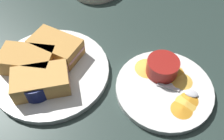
{
  "coord_description": "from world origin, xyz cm",
  "views": [
    {
      "loc": [
        40.6,
        -28.62,
        50.34
      ],
      "look_at": [
        13.1,
        -3.0,
        3.0
      ],
      "focal_mm": 39.06,
      "sensor_mm": 36.0,
      "label": 1
    }
  ],
  "objects_px": {
    "plate_sandwich_main": "(51,71)",
    "ramekin_light_gravy": "(163,66)",
    "sandwich_half_near": "(56,47)",
    "plate_chips_companion": "(164,89)",
    "ramekin_dark_sauce": "(35,84)",
    "spoon_by_dark_ramekin": "(42,69)",
    "sandwich_half_far": "(27,60)",
    "spoon_by_gravy_ramekin": "(186,92)",
    "sandwich_half_extra": "(41,81)"
  },
  "relations": [
    {
      "from": "sandwich_half_far",
      "to": "spoon_by_dark_ramekin",
      "type": "bearing_deg",
      "value": 25.71
    },
    {
      "from": "plate_sandwich_main",
      "to": "sandwich_half_far",
      "type": "xyz_separation_m",
      "value": [
        -0.05,
        -0.03,
        0.03
      ]
    },
    {
      "from": "plate_sandwich_main",
      "to": "sandwich_half_near",
      "type": "height_order",
      "value": "sandwich_half_near"
    },
    {
      "from": "sandwich_half_extra",
      "to": "ramekin_light_gravy",
      "type": "height_order",
      "value": "sandwich_half_extra"
    },
    {
      "from": "sandwich_half_far",
      "to": "sandwich_half_extra",
      "type": "height_order",
      "value": "same"
    },
    {
      "from": "plate_sandwich_main",
      "to": "spoon_by_gravy_ramekin",
      "type": "height_order",
      "value": "spoon_by_gravy_ramekin"
    },
    {
      "from": "plate_sandwich_main",
      "to": "spoon_by_dark_ramekin",
      "type": "xyz_separation_m",
      "value": [
        -0.01,
        -0.02,
        0.01
      ]
    },
    {
      "from": "sandwich_half_near",
      "to": "spoon_by_gravy_ramekin",
      "type": "xyz_separation_m",
      "value": [
        0.31,
        0.15,
        -0.02
      ]
    },
    {
      "from": "sandwich_half_far",
      "to": "sandwich_half_extra",
      "type": "distance_m",
      "value": 0.08
    },
    {
      "from": "sandwich_half_near",
      "to": "sandwich_half_extra",
      "type": "xyz_separation_m",
      "value": [
        0.07,
        -0.09,
        0.0
      ]
    },
    {
      "from": "ramekin_dark_sauce",
      "to": "ramekin_light_gravy",
      "type": "bearing_deg",
      "value": 57.23
    },
    {
      "from": "ramekin_dark_sauce",
      "to": "ramekin_light_gravy",
      "type": "height_order",
      "value": "ramekin_dark_sauce"
    },
    {
      "from": "plate_sandwich_main",
      "to": "sandwich_half_near",
      "type": "distance_m",
      "value": 0.07
    },
    {
      "from": "sandwich_half_extra",
      "to": "plate_chips_companion",
      "type": "height_order",
      "value": "sandwich_half_extra"
    },
    {
      "from": "plate_sandwich_main",
      "to": "sandwich_half_far",
      "type": "distance_m",
      "value": 0.07
    },
    {
      "from": "sandwich_half_extra",
      "to": "plate_chips_companion",
      "type": "relative_size",
      "value": 0.64
    },
    {
      "from": "sandwich_half_far",
      "to": "spoon_by_gravy_ramekin",
      "type": "bearing_deg",
      "value": 35.11
    },
    {
      "from": "ramekin_dark_sauce",
      "to": "spoon_by_gravy_ramekin",
      "type": "distance_m",
      "value": 0.35
    },
    {
      "from": "plate_sandwich_main",
      "to": "ramekin_light_gravy",
      "type": "distance_m",
      "value": 0.28
    },
    {
      "from": "plate_sandwich_main",
      "to": "ramekin_dark_sauce",
      "type": "relative_size",
      "value": 3.8
    },
    {
      "from": "sandwich_half_extra",
      "to": "ramekin_dark_sauce",
      "type": "bearing_deg",
      "value": -100.58
    },
    {
      "from": "sandwich_half_far",
      "to": "sandwich_half_extra",
      "type": "xyz_separation_m",
      "value": [
        0.08,
        -0.01,
        0.0
      ]
    },
    {
      "from": "sandwich_half_far",
      "to": "plate_chips_companion",
      "type": "relative_size",
      "value": 0.63
    },
    {
      "from": "sandwich_half_far",
      "to": "ramekin_dark_sauce",
      "type": "relative_size",
      "value": 1.9
    },
    {
      "from": "sandwich_half_near",
      "to": "spoon_by_dark_ramekin",
      "type": "xyz_separation_m",
      "value": [
        0.02,
        -0.06,
        -0.02
      ]
    },
    {
      "from": "plate_sandwich_main",
      "to": "sandwich_half_far",
      "type": "bearing_deg",
      "value": -143.06
    },
    {
      "from": "plate_chips_companion",
      "to": "ramekin_light_gravy",
      "type": "relative_size",
      "value": 2.96
    },
    {
      "from": "ramekin_dark_sauce",
      "to": "plate_chips_companion",
      "type": "xyz_separation_m",
      "value": [
        0.2,
        0.23,
        -0.03
      ]
    },
    {
      "from": "plate_sandwich_main",
      "to": "ramekin_light_gravy",
      "type": "bearing_deg",
      "value": 45.27
    },
    {
      "from": "plate_sandwich_main",
      "to": "spoon_by_gravy_ramekin",
      "type": "bearing_deg",
      "value": 34.81
    },
    {
      "from": "sandwich_half_far",
      "to": "ramekin_dark_sauce",
      "type": "bearing_deg",
      "value": -18.2
    },
    {
      "from": "sandwich_half_extra",
      "to": "spoon_by_dark_ramekin",
      "type": "xyz_separation_m",
      "value": [
        -0.05,
        0.03,
        -0.02
      ]
    },
    {
      "from": "sandwich_half_near",
      "to": "plate_chips_companion",
      "type": "distance_m",
      "value": 0.3
    },
    {
      "from": "sandwich_half_near",
      "to": "plate_chips_companion",
      "type": "relative_size",
      "value": 0.62
    },
    {
      "from": "ramekin_light_gravy",
      "to": "spoon_by_gravy_ramekin",
      "type": "height_order",
      "value": "ramekin_light_gravy"
    },
    {
      "from": "ramekin_light_gravy",
      "to": "plate_sandwich_main",
      "type": "bearing_deg",
      "value": -134.73
    },
    {
      "from": "sandwich_half_near",
      "to": "sandwich_half_extra",
      "type": "relative_size",
      "value": 0.98
    },
    {
      "from": "sandwich_half_near",
      "to": "plate_chips_companion",
      "type": "bearing_deg",
      "value": 25.1
    },
    {
      "from": "sandwich_half_extra",
      "to": "spoon_by_dark_ramekin",
      "type": "height_order",
      "value": "sandwich_half_extra"
    },
    {
      "from": "sandwich_half_extra",
      "to": "spoon_by_dark_ramekin",
      "type": "relative_size",
      "value": 1.85
    },
    {
      "from": "spoon_by_gravy_ramekin",
      "to": "plate_chips_companion",
      "type": "bearing_deg",
      "value": -152.81
    },
    {
      "from": "spoon_by_gravy_ramekin",
      "to": "sandwich_half_near",
      "type": "bearing_deg",
      "value": -154.6
    },
    {
      "from": "sandwich_half_near",
      "to": "spoon_by_gravy_ramekin",
      "type": "relative_size",
      "value": 1.57
    },
    {
      "from": "sandwich_half_extra",
      "to": "ramekin_dark_sauce",
      "type": "xyz_separation_m",
      "value": [
        -0.0,
        -0.01,
        -0.0
      ]
    },
    {
      "from": "sandwich_half_extra",
      "to": "ramekin_light_gravy",
      "type": "distance_m",
      "value": 0.3
    },
    {
      "from": "ramekin_dark_sauce",
      "to": "spoon_by_dark_ramekin",
      "type": "xyz_separation_m",
      "value": [
        -0.04,
        0.04,
        -0.02
      ]
    },
    {
      "from": "ramekin_dark_sauce",
      "to": "spoon_by_dark_ramekin",
      "type": "bearing_deg",
      "value": 136.25
    },
    {
      "from": "sandwich_half_extra",
      "to": "spoon_by_gravy_ramekin",
      "type": "height_order",
      "value": "sandwich_half_extra"
    },
    {
      "from": "plate_chips_companion",
      "to": "ramekin_light_gravy",
      "type": "distance_m",
      "value": 0.05
    },
    {
      "from": "sandwich_half_extra",
      "to": "plate_chips_companion",
      "type": "bearing_deg",
      "value": 47.19
    }
  ]
}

